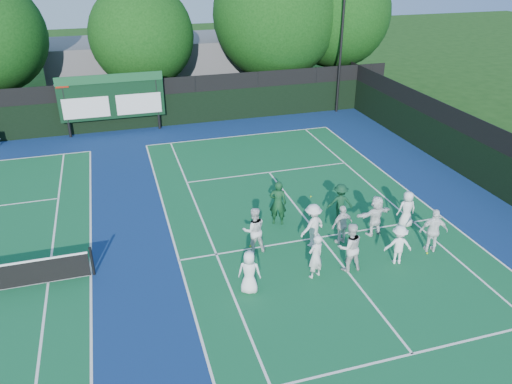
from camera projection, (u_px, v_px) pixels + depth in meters
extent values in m
plane|color=#163C10|center=(331.00, 251.00, 18.41)|extent=(120.00, 120.00, 0.00)
cube|color=navy|center=(165.00, 263.00, 17.73)|extent=(34.00, 32.00, 0.01)
cube|color=#125730|center=(320.00, 237.00, 19.27)|extent=(10.97, 23.77, 0.00)
cube|color=silver|center=(240.00, 136.00, 29.46)|extent=(10.97, 0.08, 0.00)
cube|color=silver|center=(179.00, 260.00, 17.85)|extent=(0.08, 23.77, 0.00)
cube|color=silver|center=(442.00, 217.00, 20.68)|extent=(0.08, 23.77, 0.00)
cube|color=silver|center=(216.00, 254.00, 18.21)|extent=(0.08, 23.77, 0.00)
cube|color=silver|center=(414.00, 222.00, 20.32)|extent=(0.08, 23.77, 0.00)
cube|color=silver|center=(412.00, 354.00, 13.78)|extent=(8.23, 0.08, 0.00)
cube|color=silver|center=(269.00, 172.00, 24.75)|extent=(8.23, 0.08, 0.00)
cube|color=silver|center=(320.00, 237.00, 19.27)|extent=(0.08, 12.80, 0.00)
cube|color=silver|center=(91.00, 275.00, 17.07)|extent=(0.08, 23.77, 0.00)
cube|color=silver|center=(48.00, 282.00, 16.72)|extent=(0.08, 23.77, 0.00)
cube|color=black|center=(131.00, 113.00, 30.15)|extent=(34.00, 0.08, 2.00)
cube|color=black|center=(128.00, 89.00, 29.48)|extent=(34.00, 0.05, 1.00)
cylinder|color=black|center=(66.00, 108.00, 28.54)|extent=(0.16, 0.16, 3.50)
cylinder|color=black|center=(157.00, 101.00, 29.88)|extent=(0.16, 0.16, 3.50)
cube|color=black|center=(112.00, 97.00, 29.01)|extent=(6.00, 0.15, 2.60)
cube|color=#154926|center=(109.00, 79.00, 28.44)|extent=(6.00, 0.05, 0.50)
cube|color=silver|center=(86.00, 108.00, 28.76)|extent=(2.60, 0.04, 1.20)
cube|color=silver|center=(139.00, 104.00, 29.53)|extent=(2.60, 0.04, 1.20)
cube|color=maroon|center=(61.00, 84.00, 27.81)|extent=(0.70, 0.04, 0.50)
cube|color=#5E5E63|center=(176.00, 65.00, 37.59)|extent=(18.00, 6.00, 4.00)
cylinder|color=black|center=(342.00, 35.00, 31.58)|extent=(0.16, 0.16, 10.00)
cylinder|color=black|center=(92.00, 261.00, 16.86)|extent=(0.10, 0.10, 1.10)
cylinder|color=black|center=(3.00, 101.00, 31.03)|extent=(0.44, 0.44, 2.82)
sphere|color=#0C350C|center=(3.00, 46.00, 30.00)|extent=(4.67, 4.67, 4.67)
cylinder|color=black|center=(147.00, 93.00, 33.39)|extent=(0.44, 0.44, 2.48)
sphere|color=#0C350C|center=(142.00, 36.00, 31.73)|extent=(6.61, 6.61, 6.61)
sphere|color=#0C350C|center=(152.00, 45.00, 32.44)|extent=(4.62, 4.62, 4.62)
cylinder|color=black|center=(275.00, 82.00, 35.67)|extent=(0.44, 0.44, 2.66)
sphere|color=#0C350C|center=(276.00, 15.00, 33.65)|extent=(8.55, 8.55, 8.55)
sphere|color=#0C350C|center=(283.00, 27.00, 34.44)|extent=(5.99, 5.99, 5.99)
cylinder|color=black|center=(333.00, 75.00, 36.74)|extent=(0.44, 0.44, 3.05)
sphere|color=#0C350C|center=(337.00, 13.00, 34.82)|extent=(7.43, 7.43, 7.43)
sphere|color=#0C350C|center=(342.00, 24.00, 35.56)|extent=(5.20, 5.20, 5.20)
sphere|color=#ACCB17|center=(375.00, 209.00, 21.25)|extent=(0.07, 0.07, 0.07)
sphere|color=#ACCB17|center=(427.00, 253.00, 18.23)|extent=(0.07, 0.07, 0.07)
sphere|color=#ACCB17|center=(250.00, 246.00, 18.65)|extent=(0.07, 0.07, 0.07)
sphere|color=#ACCB17|center=(311.00, 197.00, 22.32)|extent=(0.07, 0.07, 0.07)
sphere|color=#ACCB17|center=(394.00, 230.00, 19.68)|extent=(0.07, 0.07, 0.07)
imported|color=white|center=(249.00, 272.00, 15.94)|extent=(0.87, 0.73, 1.52)
imported|color=silver|center=(316.00, 256.00, 16.65)|extent=(0.69, 0.57, 1.63)
imported|color=silver|center=(350.00, 247.00, 17.01)|extent=(0.91, 0.73, 1.80)
imported|color=white|center=(398.00, 245.00, 17.43)|extent=(1.07, 0.79, 1.48)
imported|color=white|center=(434.00, 231.00, 18.05)|extent=(1.09, 0.71, 1.72)
imported|color=silver|center=(254.00, 230.00, 18.06)|extent=(0.89, 0.71, 1.77)
imported|color=white|center=(313.00, 225.00, 18.40)|extent=(1.27, 1.03, 1.71)
imported|color=silver|center=(342.00, 225.00, 18.60)|extent=(0.99, 0.59, 1.57)
imported|color=white|center=(376.00, 216.00, 19.14)|extent=(1.58, 0.70, 1.64)
imported|color=white|center=(407.00, 209.00, 19.73)|extent=(0.78, 0.54, 1.53)
imported|color=#103C1E|center=(278.00, 203.00, 19.82)|extent=(0.81, 0.69, 1.89)
imported|color=#0E3620|center=(340.00, 202.00, 20.15)|extent=(1.15, 0.82, 1.61)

